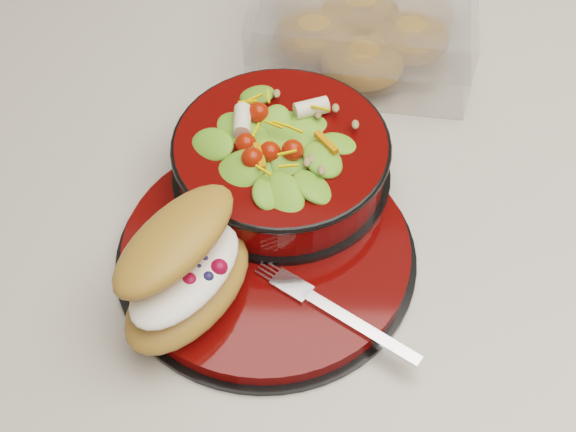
{
  "coord_description": "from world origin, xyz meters",
  "views": [
    {
      "loc": [
        -0.17,
        -0.48,
        1.52
      ],
      "look_at": [
        -0.18,
        -0.03,
        0.94
      ],
      "focal_mm": 50.0,
      "sensor_mm": 36.0,
      "label": 1
    }
  ],
  "objects_px": {
    "croissant": "(186,270)",
    "island_counter": "(415,413)",
    "dinner_plate": "(267,252)",
    "salad_bowl": "(281,153)",
    "pastry_box": "(362,28)",
    "fork": "(339,314)"
  },
  "relations": [
    {
      "from": "island_counter",
      "to": "pastry_box",
      "type": "relative_size",
      "value": 4.81
    },
    {
      "from": "dinner_plate",
      "to": "salad_bowl",
      "type": "distance_m",
      "value": 0.1
    },
    {
      "from": "salad_bowl",
      "to": "pastry_box",
      "type": "distance_m",
      "value": 0.22
    },
    {
      "from": "salad_bowl",
      "to": "pastry_box",
      "type": "xyz_separation_m",
      "value": [
        0.09,
        0.2,
        -0.01
      ]
    },
    {
      "from": "island_counter",
      "to": "fork",
      "type": "xyz_separation_m",
      "value": [
        -0.13,
        -0.12,
        0.47
      ]
    },
    {
      "from": "dinner_plate",
      "to": "salad_bowl",
      "type": "bearing_deg",
      "value": 82.79
    },
    {
      "from": "island_counter",
      "to": "croissant",
      "type": "relative_size",
      "value": 7.09
    },
    {
      "from": "island_counter",
      "to": "pastry_box",
      "type": "height_order",
      "value": "pastry_box"
    },
    {
      "from": "croissant",
      "to": "pastry_box",
      "type": "distance_m",
      "value": 0.38
    },
    {
      "from": "dinner_plate",
      "to": "salad_bowl",
      "type": "xyz_separation_m",
      "value": [
        0.01,
        0.09,
        0.04
      ]
    },
    {
      "from": "dinner_plate",
      "to": "pastry_box",
      "type": "relative_size",
      "value": 1.1
    },
    {
      "from": "salad_bowl",
      "to": "pastry_box",
      "type": "height_order",
      "value": "salad_bowl"
    },
    {
      "from": "salad_bowl",
      "to": "croissant",
      "type": "distance_m",
      "value": 0.16
    },
    {
      "from": "dinner_plate",
      "to": "pastry_box",
      "type": "distance_m",
      "value": 0.31
    },
    {
      "from": "croissant",
      "to": "fork",
      "type": "bearing_deg",
      "value": -64.16
    },
    {
      "from": "croissant",
      "to": "pastry_box",
      "type": "height_order",
      "value": "croissant"
    },
    {
      "from": "island_counter",
      "to": "croissant",
      "type": "height_order",
      "value": "croissant"
    },
    {
      "from": "island_counter",
      "to": "fork",
      "type": "distance_m",
      "value": 0.5
    },
    {
      "from": "croissant",
      "to": "island_counter",
      "type": "bearing_deg",
      "value": -35.83
    },
    {
      "from": "croissant",
      "to": "fork",
      "type": "distance_m",
      "value": 0.14
    },
    {
      "from": "island_counter",
      "to": "salad_bowl",
      "type": "distance_m",
      "value": 0.54
    },
    {
      "from": "dinner_plate",
      "to": "salad_bowl",
      "type": "height_order",
      "value": "salad_bowl"
    }
  ]
}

